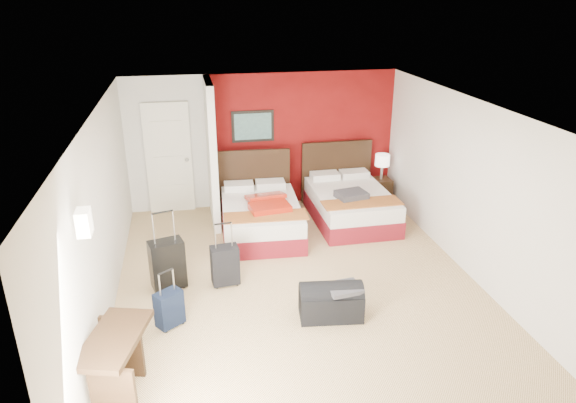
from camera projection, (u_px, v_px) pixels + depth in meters
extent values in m
plane|color=#D4B582|center=(300.00, 289.00, 7.27)|extent=(6.50, 6.50, 0.00)
cube|color=silver|center=(263.00, 141.00, 9.75)|extent=(5.00, 0.04, 2.50)
cube|color=silver|center=(101.00, 222.00, 6.35)|extent=(0.04, 6.50, 2.50)
cube|color=black|center=(253.00, 126.00, 9.55)|extent=(0.78, 0.03, 0.58)
cube|color=white|center=(84.00, 222.00, 4.76)|extent=(0.12, 0.20, 0.24)
cube|color=maroon|center=(303.00, 139.00, 9.87)|extent=(3.50, 0.04, 2.50)
cube|color=silver|center=(212.00, 153.00, 8.99)|extent=(0.12, 1.20, 2.50)
cube|color=silver|center=(169.00, 158.00, 9.48)|extent=(0.82, 0.06, 2.05)
cube|color=white|center=(261.00, 219.00, 8.82)|extent=(1.40, 1.92, 0.55)
cube|color=white|center=(351.00, 206.00, 9.33)|extent=(1.32, 1.87, 0.56)
cube|color=#A71F0E|center=(268.00, 202.00, 8.62)|extent=(0.74, 0.95, 0.11)
cube|color=#3E3E43|center=(351.00, 195.00, 8.91)|extent=(0.56, 0.48, 0.12)
cube|color=black|center=(380.00, 191.00, 10.09)|extent=(0.38, 0.38, 0.51)
cylinder|color=silver|center=(382.00, 167.00, 9.90)|extent=(0.34, 0.34, 0.49)
cube|color=black|center=(168.00, 266.00, 7.18)|extent=(0.51, 0.39, 0.68)
cube|color=black|center=(225.00, 267.00, 7.29)|extent=(0.40, 0.27, 0.56)
cube|color=black|center=(169.00, 310.00, 6.39)|extent=(0.38, 0.35, 0.45)
cube|color=black|center=(331.00, 303.00, 6.59)|extent=(0.83, 0.51, 0.40)
cube|color=#3D3D42|center=(344.00, 288.00, 6.49)|extent=(0.45, 0.39, 0.05)
cube|color=black|center=(118.00, 370.00, 5.14)|extent=(0.72, 1.05, 0.80)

